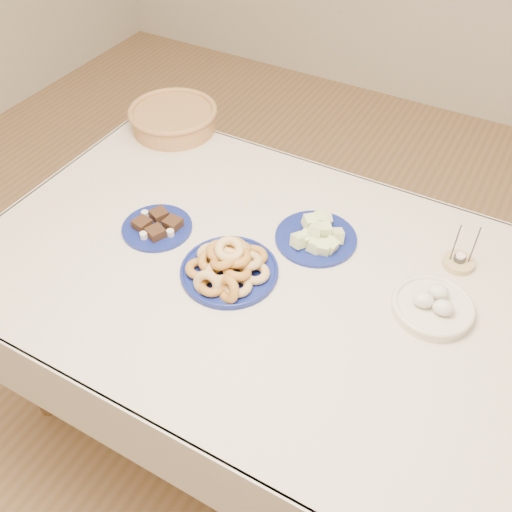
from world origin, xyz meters
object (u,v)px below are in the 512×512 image
Objects in this scene: dining_table at (264,295)px; candle_holder at (459,262)px; donut_platter at (228,266)px; egg_bowl at (433,306)px; wicker_basket at (173,118)px; brownie_plate at (157,226)px; melon_plate at (317,236)px.

candle_holder is at bearing 31.23° from dining_table.
donut_platter is 0.56m from egg_bowl.
egg_bowl reaches higher than dining_table.
wicker_basket is at bearing 170.07° from candle_holder.
egg_bowl is (-0.02, -0.21, 0.01)m from candle_holder.
dining_table is 0.17m from donut_platter.
wicker_basket is (-0.28, 0.50, 0.04)m from brownie_plate.
candle_holder is at bearing -9.93° from wicker_basket.
candle_holder reaches higher than egg_bowl.
egg_bowl is at bearing 10.02° from dining_table.
brownie_plate is at bearing -173.91° from egg_bowl.
donut_platter is 1.26× the size of brownie_plate.
melon_plate is (0.08, 0.18, 0.13)m from dining_table.
candle_holder is (1.14, -0.20, -0.03)m from wicker_basket.
dining_table is 0.57m from candle_holder.
candle_holder reaches higher than wicker_basket.
wicker_basket is at bearing 119.80° from brownie_plate.
dining_table is at bearing -148.77° from candle_holder.
candle_holder is 0.21m from egg_bowl.
melon_plate is at bearing -164.83° from candle_holder.
candle_holder is (0.85, 0.30, 0.00)m from brownie_plate.
brownie_plate reaches higher than dining_table.
donut_platter reaches higher than dining_table.
brownie_plate is 0.84m from egg_bowl.
wicker_basket is at bearing 136.14° from donut_platter.
dining_table is at bearing -169.98° from egg_bowl.
wicker_basket is 1.55× the size of egg_bowl.
brownie_plate is at bearing 168.76° from donut_platter.
dining_table is 0.83m from wicker_basket.
wicker_basket reaches higher than dining_table.
candle_holder reaches higher than melon_plate.
donut_platter is at bearing -164.83° from egg_bowl.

